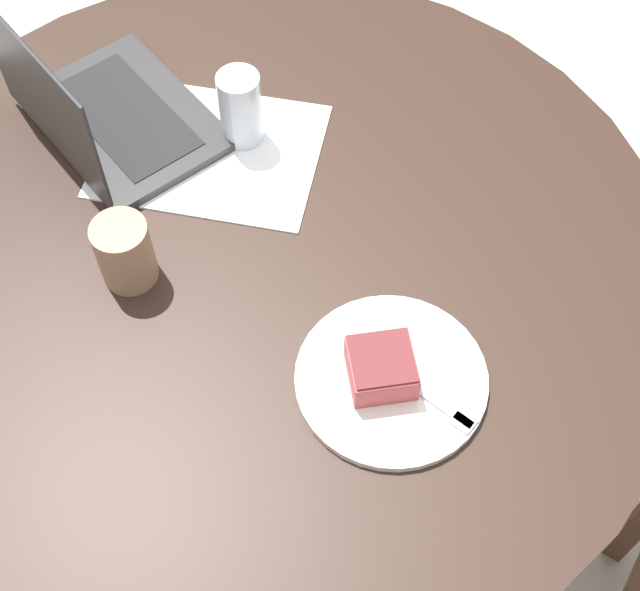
% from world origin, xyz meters
% --- Properties ---
extents(ground_plane, '(12.00, 12.00, 0.00)m').
position_xyz_m(ground_plane, '(0.00, 0.00, 0.00)').
color(ground_plane, '#B7AD9E').
extents(dining_table, '(1.22, 1.22, 0.76)m').
position_xyz_m(dining_table, '(0.00, 0.00, 0.63)').
color(dining_table, black).
rests_on(dining_table, ground_plane).
extents(paper_document, '(0.37, 0.31, 0.00)m').
position_xyz_m(paper_document, '(-0.14, 0.14, 0.76)').
color(paper_document, white).
rests_on(paper_document, dining_table).
extents(plate, '(0.25, 0.25, 0.01)m').
position_xyz_m(plate, '(0.25, -0.14, 0.76)').
color(plate, silver).
rests_on(plate, dining_table).
extents(cake_slice, '(0.11, 0.11, 0.05)m').
position_xyz_m(cake_slice, '(0.24, -0.14, 0.79)').
color(cake_slice, '#B74C51').
rests_on(cake_slice, plate).
extents(fork, '(0.17, 0.07, 0.00)m').
position_xyz_m(fork, '(0.30, -0.15, 0.77)').
color(fork, silver).
rests_on(fork, plate).
extents(coffee_glass, '(0.08, 0.08, 0.10)m').
position_xyz_m(coffee_glass, '(-0.15, -0.10, 0.81)').
color(coffee_glass, '#997556').
rests_on(coffee_glass, dining_table).
extents(water_glass, '(0.07, 0.07, 0.12)m').
position_xyz_m(water_glass, '(-0.10, 0.19, 0.82)').
color(water_glass, silver).
rests_on(water_glass, dining_table).
extents(laptop, '(0.38, 0.35, 0.23)m').
position_xyz_m(laptop, '(-0.30, 0.12, 0.80)').
color(laptop, '#2D2D2D').
rests_on(laptop, dining_table).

